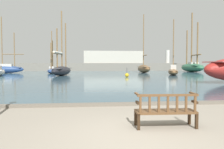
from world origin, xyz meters
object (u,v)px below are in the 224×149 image
sailboat_outer_port (62,70)px  sailboat_outer_starboard (4,68)px  sailboat_mid_port (192,66)px  channel_buoy (127,75)px  park_bench (166,110)px  sailboat_far_starboard (173,71)px  sailboat_centre_channel (52,70)px  sailboat_nearest_starboard (144,68)px

sailboat_outer_port → sailboat_outer_starboard: bearing=139.7°
sailboat_mid_port → channel_buoy: (-17.84, -18.66, -0.94)m
park_bench → sailboat_far_starboard: size_ratio=0.19×
park_bench → sailboat_centre_channel: (-8.94, 35.33, 0.23)m
sailboat_far_starboard → sailboat_outer_port: (-17.04, -0.05, 0.25)m
sailboat_nearest_starboard → sailboat_mid_port: sailboat_mid_port is taller
park_bench → sailboat_nearest_starboard: bearing=76.8°
sailboat_centre_channel → sailboat_far_starboard: bearing=-22.4°
sailboat_outer_starboard → sailboat_outer_port: 15.79m
sailboat_outer_starboard → sailboat_outer_port: size_ratio=1.11×
sailboat_centre_channel → channel_buoy: size_ratio=6.43×
sailboat_far_starboard → sailboat_outer_port: 17.04m
sailboat_outer_starboard → sailboat_mid_port: 38.95m
sailboat_outer_port → sailboat_centre_channel: bearing=108.7°
sailboat_outer_starboard → sailboat_mid_port: bearing=5.3°
sailboat_far_starboard → sailboat_centre_channel: bearing=157.6°
sailboat_far_starboard → sailboat_nearest_starboard: size_ratio=0.74×
sailboat_outer_starboard → park_bench: bearing=-64.0°
sailboat_centre_channel → park_bench: bearing=-75.8°
park_bench → sailboat_mid_port: size_ratio=0.12×
sailboat_centre_channel → sailboat_nearest_starboard: bearing=6.0°
park_bench → sailboat_outer_starboard: sailboat_outer_starboard is taller
sailboat_outer_starboard → sailboat_nearest_starboard: (26.88, -0.15, -0.03)m
sailboat_outer_port → sailboat_mid_port: bearing=27.3°
sailboat_outer_starboard → channel_buoy: size_ratio=8.74×
sailboat_centre_channel → sailboat_nearest_starboard: (17.63, 1.84, 0.26)m
sailboat_centre_channel → sailboat_outer_port: bearing=-71.3°
sailboat_far_starboard → sailboat_outer_starboard: bearing=160.7°
sailboat_far_starboard → channel_buoy: bearing=-149.0°
sailboat_nearest_starboard → sailboat_centre_channel: bearing=-174.0°
sailboat_far_starboard → channel_buoy: (-8.13, -4.89, -0.37)m
sailboat_centre_channel → sailboat_far_starboard: (19.82, -8.18, 0.02)m
park_bench → channel_buoy: 22.43m
sailboat_centre_channel → sailboat_far_starboard: 21.45m
sailboat_mid_port → sailboat_outer_port: size_ratio=1.38×
sailboat_far_starboard → sailboat_outer_starboard: 30.80m
sailboat_outer_port → channel_buoy: sailboat_outer_port is taller
sailboat_centre_channel → sailboat_nearest_starboard: sailboat_nearest_starboard is taller
sailboat_outer_starboard → sailboat_outer_port: sailboat_outer_starboard is taller
sailboat_far_starboard → channel_buoy: size_ratio=7.15×
sailboat_centre_channel → sailboat_outer_port: sailboat_outer_port is taller
sailboat_outer_starboard → sailboat_nearest_starboard: size_ratio=0.91×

